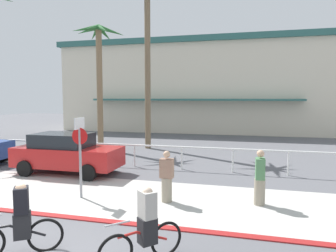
{
  "coord_description": "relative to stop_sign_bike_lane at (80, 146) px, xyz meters",
  "views": [
    {
      "loc": [
        3.99,
        -4.97,
        3.18
      ],
      "look_at": [
        1.13,
        6.0,
        2.15
      ],
      "focal_mm": 33.61,
      "sensor_mm": 36.0,
      "label": 1
    }
  ],
  "objects": [
    {
      "name": "ground_plane",
      "position": [
        1.14,
        6.24,
        -1.68
      ],
      "size": [
        80.0,
        80.0,
        0.0
      ],
      "primitive_type": "plane",
      "color": "#5B5B60"
    },
    {
      "name": "sidewalk_strip",
      "position": [
        1.14,
        0.44,
        -1.67
      ],
      "size": [
        44.0,
        4.0,
        0.02
      ],
      "primitive_type": "cube",
      "color": "beige",
      "rests_on": "ground"
    },
    {
      "name": "curb_paint",
      "position": [
        1.14,
        -1.56,
        -1.66
      ],
      "size": [
        44.0,
        0.24,
        0.03
      ],
      "primitive_type": "cube",
      "color": "maroon",
      "rests_on": "ground"
    },
    {
      "name": "building_backdrop",
      "position": [
        0.36,
        22.71,
        2.56
      ],
      "size": [
        26.2,
        10.35,
        8.45
      ],
      "color": "beige",
      "rests_on": "ground"
    },
    {
      "name": "rail_fence",
      "position": [
        1.14,
        4.74,
        -0.84
      ],
      "size": [
        24.57,
        0.08,
        1.04
      ],
      "color": "white",
      "rests_on": "ground"
    },
    {
      "name": "stop_sign_bike_lane",
      "position": [
        0.0,
        0.0,
        0.0
      ],
      "size": [
        0.52,
        0.56,
        2.56
      ],
      "color": "gray",
      "rests_on": "ground"
    },
    {
      "name": "palm_tree_1",
      "position": [
        -3.79,
        8.94,
        4.03
      ],
      "size": [
        2.81,
        3.34,
        7.57
      ],
      "color": "#846B4C",
      "rests_on": "ground"
    },
    {
      "name": "palm_tree_2",
      "position": [
        -1.05,
        9.97,
        5.87
      ],
      "size": [
        3.09,
        3.46,
        10.14
      ],
      "color": "#756047",
      "rests_on": "ground"
    },
    {
      "name": "car_red_1",
      "position": [
        -2.25,
        2.77,
        -0.81
      ],
      "size": [
        4.4,
        2.02,
        1.69
      ],
      "color": "red",
      "rests_on": "ground"
    },
    {
      "name": "cyclist_red_0",
      "position": [
        3.22,
        -3.16,
        -0.98
      ],
      "size": [
        1.3,
        1.36,
        1.5
      ],
      "color": "black",
      "rests_on": "ground"
    },
    {
      "name": "cyclist_black_1",
      "position": [
        0.68,
        -3.55,
        -0.98
      ],
      "size": [
        1.54,
        1.07,
        1.5
      ],
      "color": "black",
      "rests_on": "ground"
    },
    {
      "name": "pedestrian_0",
      "position": [
        5.46,
        0.73,
        -0.91
      ],
      "size": [
        0.33,
        0.41,
        1.66
      ],
      "color": "gray",
      "rests_on": "ground"
    },
    {
      "name": "pedestrian_1",
      "position": [
        2.73,
        0.3,
        -0.95
      ],
      "size": [
        0.4,
        0.32,
        1.58
      ],
      "color": "gray",
      "rests_on": "ground"
    }
  ]
}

